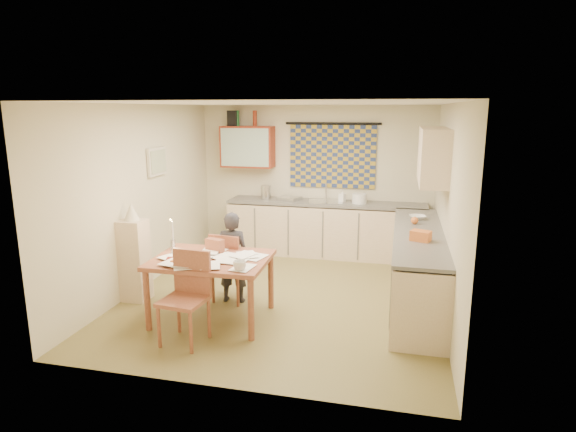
% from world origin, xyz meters
% --- Properties ---
extents(floor, '(4.00, 4.50, 0.02)m').
position_xyz_m(floor, '(0.00, 0.00, -0.01)').
color(floor, brown).
rests_on(floor, ground).
extents(ceiling, '(4.00, 4.50, 0.02)m').
position_xyz_m(ceiling, '(0.00, 0.00, 2.51)').
color(ceiling, white).
rests_on(ceiling, floor).
extents(wall_back, '(4.00, 0.02, 2.50)m').
position_xyz_m(wall_back, '(0.00, 2.26, 1.25)').
color(wall_back, beige).
rests_on(wall_back, floor).
extents(wall_front, '(4.00, 0.02, 2.50)m').
position_xyz_m(wall_front, '(0.00, -2.26, 1.25)').
color(wall_front, beige).
rests_on(wall_front, floor).
extents(wall_left, '(0.02, 4.50, 2.50)m').
position_xyz_m(wall_left, '(-2.01, 0.00, 1.25)').
color(wall_left, beige).
rests_on(wall_left, floor).
extents(wall_right, '(0.02, 4.50, 2.50)m').
position_xyz_m(wall_right, '(2.01, 0.00, 1.25)').
color(wall_right, beige).
rests_on(wall_right, floor).
extents(window_blind, '(1.45, 0.03, 1.05)m').
position_xyz_m(window_blind, '(0.30, 2.22, 1.65)').
color(window_blind, navy).
rests_on(window_blind, wall_back).
extents(curtain_rod, '(1.60, 0.04, 0.04)m').
position_xyz_m(curtain_rod, '(0.30, 2.20, 2.20)').
color(curtain_rod, black).
rests_on(curtain_rod, wall_back).
extents(wall_cabinet, '(0.90, 0.34, 0.70)m').
position_xyz_m(wall_cabinet, '(-1.15, 2.08, 1.80)').
color(wall_cabinet, maroon).
rests_on(wall_cabinet, wall_back).
extents(wall_cabinet_glass, '(0.84, 0.02, 0.64)m').
position_xyz_m(wall_cabinet_glass, '(-1.15, 1.91, 1.80)').
color(wall_cabinet_glass, '#99B2A5').
rests_on(wall_cabinet_glass, wall_back).
extents(upper_cabinet_right, '(0.34, 1.30, 0.70)m').
position_xyz_m(upper_cabinet_right, '(1.83, 0.55, 1.85)').
color(upper_cabinet_right, '#CFB28F').
rests_on(upper_cabinet_right, wall_right).
extents(framed_print, '(0.04, 0.50, 0.40)m').
position_xyz_m(framed_print, '(-1.97, 0.40, 1.70)').
color(framed_print, beige).
rests_on(framed_print, wall_left).
extents(print_canvas, '(0.01, 0.42, 0.32)m').
position_xyz_m(print_canvas, '(-1.95, 0.40, 1.70)').
color(print_canvas, beige).
rests_on(print_canvas, wall_left).
extents(counter_back, '(3.30, 0.62, 0.92)m').
position_xyz_m(counter_back, '(0.25, 1.95, 0.45)').
color(counter_back, '#CFB28F').
rests_on(counter_back, floor).
extents(counter_right, '(0.62, 2.95, 0.92)m').
position_xyz_m(counter_right, '(1.70, 0.23, 0.45)').
color(counter_right, '#CFB28F').
rests_on(counter_right, floor).
extents(stove, '(0.56, 0.56, 0.88)m').
position_xyz_m(stove, '(1.70, -0.94, 0.44)').
color(stove, white).
rests_on(stove, floor).
extents(sink, '(0.62, 0.54, 0.10)m').
position_xyz_m(sink, '(0.23, 1.95, 0.88)').
color(sink, silver).
rests_on(sink, counter_back).
extents(tap, '(0.04, 0.04, 0.28)m').
position_xyz_m(tap, '(0.22, 2.13, 1.06)').
color(tap, silver).
rests_on(tap, counter_back).
extents(dish_rack, '(0.43, 0.40, 0.06)m').
position_xyz_m(dish_rack, '(-0.39, 1.95, 0.95)').
color(dish_rack, silver).
rests_on(dish_rack, counter_back).
extents(kettle, '(0.24, 0.24, 0.24)m').
position_xyz_m(kettle, '(-0.79, 1.95, 1.04)').
color(kettle, silver).
rests_on(kettle, counter_back).
extents(mixing_bowl, '(0.27, 0.27, 0.16)m').
position_xyz_m(mixing_bowl, '(0.80, 1.95, 1.00)').
color(mixing_bowl, white).
rests_on(mixing_bowl, counter_back).
extents(soap_bottle, '(0.17, 0.17, 0.21)m').
position_xyz_m(soap_bottle, '(0.51, 2.00, 1.02)').
color(soap_bottle, white).
rests_on(soap_bottle, counter_back).
extents(bowl, '(0.34, 0.34, 0.05)m').
position_xyz_m(bowl, '(1.70, 0.96, 0.95)').
color(bowl, white).
rests_on(bowl, counter_right).
extents(orange_bag, '(0.26, 0.23, 0.12)m').
position_xyz_m(orange_bag, '(1.70, -0.21, 0.98)').
color(orange_bag, orange).
rests_on(orange_bag, counter_right).
extents(fruit_orange, '(0.10, 0.10, 0.10)m').
position_xyz_m(fruit_orange, '(1.65, 0.64, 0.97)').
color(fruit_orange, orange).
rests_on(fruit_orange, counter_right).
extents(speaker, '(0.18, 0.22, 0.26)m').
position_xyz_m(speaker, '(-1.41, 2.08, 2.28)').
color(speaker, black).
rests_on(speaker, wall_cabinet).
extents(bottle_green, '(0.09, 0.09, 0.26)m').
position_xyz_m(bottle_green, '(-1.33, 2.08, 2.28)').
color(bottle_green, '#195926').
rests_on(bottle_green, wall_cabinet).
extents(bottle_brown, '(0.08, 0.08, 0.26)m').
position_xyz_m(bottle_brown, '(-1.01, 2.08, 2.28)').
color(bottle_brown, maroon).
rests_on(bottle_brown, wall_cabinet).
extents(dining_table, '(1.34, 1.03, 0.75)m').
position_xyz_m(dining_table, '(-0.65, -0.89, 0.38)').
color(dining_table, brown).
rests_on(dining_table, floor).
extents(chair_far, '(0.46, 0.46, 0.91)m').
position_xyz_m(chair_far, '(-0.63, -0.31, 0.28)').
color(chair_far, brown).
rests_on(chair_far, floor).
extents(chair_near, '(0.48, 0.48, 0.97)m').
position_xyz_m(chair_near, '(-0.71, -1.51, 0.30)').
color(chair_near, brown).
rests_on(chair_near, floor).
extents(person, '(0.48, 0.36, 1.18)m').
position_xyz_m(person, '(-0.60, -0.34, 0.59)').
color(person, black).
rests_on(person, floor).
extents(shelf_stand, '(0.32, 0.30, 1.06)m').
position_xyz_m(shelf_stand, '(-1.84, -0.57, 0.53)').
color(shelf_stand, '#CFB28F').
rests_on(shelf_stand, floor).
extents(lampshade, '(0.20, 0.20, 0.22)m').
position_xyz_m(lampshade, '(-1.84, -0.57, 1.17)').
color(lampshade, beige).
rests_on(lampshade, shelf_stand).
extents(letter_rack, '(0.24, 0.16, 0.16)m').
position_xyz_m(letter_rack, '(-0.70, -0.66, 0.83)').
color(letter_rack, brown).
rests_on(letter_rack, dining_table).
extents(mug, '(0.22, 0.22, 0.11)m').
position_xyz_m(mug, '(-0.19, -1.25, 0.80)').
color(mug, white).
rests_on(mug, dining_table).
extents(magazine, '(0.36, 0.39, 0.03)m').
position_xyz_m(magazine, '(-1.09, -1.18, 0.76)').
color(magazine, maroon).
rests_on(magazine, dining_table).
extents(book, '(0.25, 0.30, 0.02)m').
position_xyz_m(book, '(-1.05, -1.01, 0.76)').
color(book, orange).
rests_on(book, dining_table).
extents(orange_box, '(0.13, 0.10, 0.04)m').
position_xyz_m(orange_box, '(-0.94, -1.19, 0.77)').
color(orange_box, orange).
rests_on(orange_box, dining_table).
extents(eyeglasses, '(0.13, 0.06, 0.02)m').
position_xyz_m(eyeglasses, '(-0.49, -1.21, 0.76)').
color(eyeglasses, black).
rests_on(eyeglasses, dining_table).
extents(candle_holder, '(0.07, 0.07, 0.18)m').
position_xyz_m(candle_holder, '(-1.14, -0.87, 0.84)').
color(candle_holder, silver).
rests_on(candle_holder, dining_table).
extents(candle, '(0.03, 0.03, 0.22)m').
position_xyz_m(candle, '(-1.14, -0.87, 1.04)').
color(candle, white).
rests_on(candle, dining_table).
extents(candle_flame, '(0.02, 0.02, 0.02)m').
position_xyz_m(candle_flame, '(-1.17, -0.84, 1.16)').
color(candle_flame, '#FFCC66').
rests_on(candle_flame, dining_table).
extents(papers, '(1.22, 0.96, 0.03)m').
position_xyz_m(papers, '(-0.60, -0.96, 0.77)').
color(papers, white).
rests_on(papers, dining_table).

